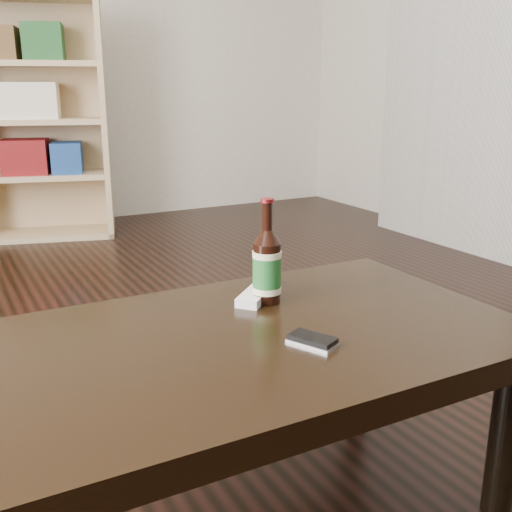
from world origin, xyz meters
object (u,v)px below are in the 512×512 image
bookshelf (40,116)px  coffee_table (247,359)px  phone (313,340)px  beer_bottle (267,267)px  remote (259,292)px

bookshelf → coffee_table: (-0.12, -3.01, -0.39)m
bookshelf → phone: 3.13m
beer_bottle → phone: size_ratio=2.29×
bookshelf → beer_bottle: 2.87m
phone → remote: remote is taller
coffee_table → phone: phone is taller
bookshelf → coffee_table: 3.03m
bookshelf → phone: (-0.02, -3.12, -0.32)m
bookshelf → remote: 2.83m
beer_bottle → coffee_table: bearing=-131.8°
bookshelf → remote: bearing=-73.2°
phone → coffee_table: bearing=105.4°
bookshelf → beer_bottle: (0.02, -2.86, -0.24)m
coffee_table → remote: (0.14, 0.20, 0.07)m
bookshelf → beer_bottle: bookshelf is taller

